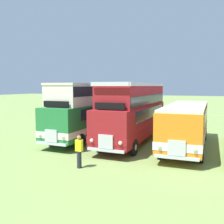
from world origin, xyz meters
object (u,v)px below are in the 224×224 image
(bus_second_in_row, at_px, (134,112))
(bus_third_in_row, at_px, (186,122))
(marshal_person, at_px, (79,151))
(bus_first_in_row, at_px, (88,108))

(bus_second_in_row, bearing_deg, bus_third_in_row, -1.97)
(bus_second_in_row, relative_size, bus_third_in_row, 1.01)
(bus_second_in_row, bearing_deg, marshal_person, -95.95)
(bus_second_in_row, xyz_separation_m, marshal_person, (-0.73, -7.04, -1.47))
(bus_second_in_row, xyz_separation_m, bus_third_in_row, (3.88, -0.13, -0.60))
(bus_first_in_row, xyz_separation_m, bus_second_in_row, (3.88, -0.05, -0.11))
(bus_second_in_row, relative_size, marshal_person, 5.99)
(bus_second_in_row, distance_m, marshal_person, 7.23)
(bus_first_in_row, xyz_separation_m, marshal_person, (3.15, -7.09, -1.58))
(bus_first_in_row, height_order, bus_second_in_row, bus_second_in_row)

